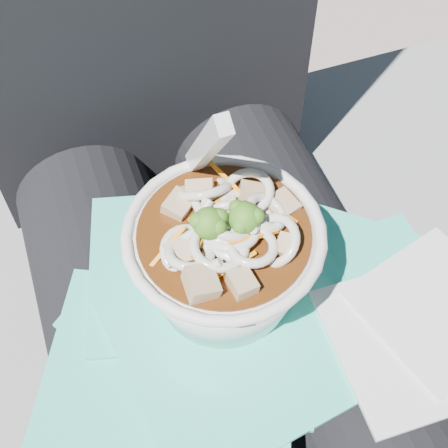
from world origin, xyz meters
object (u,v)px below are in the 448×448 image
object	(u,v)px
stone_ledge	(194,343)
udon_bowl	(224,253)
person_body	(199,255)
plastic_bag	(239,316)
lap	(232,350)

from	to	relation	value
stone_ledge	udon_bowl	distance (m)	0.46
stone_ledge	person_body	xyz separation A→B (m)	(0.00, -0.06, 0.32)
stone_ledge	person_body	distance (m)	0.33
stone_ledge	plastic_bag	size ratio (longest dim) A/B	2.57
stone_ledge	plastic_bag	world-z (taller)	plastic_bag
person_body	plastic_bag	size ratio (longest dim) A/B	2.53
stone_ledge	person_body	size ratio (longest dim) A/B	1.02
stone_ledge	udon_bowl	bearing A→B (deg)	-90.52
lap	plastic_bag	distance (m)	0.08
person_body	udon_bowl	xyz separation A→B (m)	(-0.00, -0.08, 0.11)
lap	person_body	bearing A→B (deg)	90.00
plastic_bag	udon_bowl	bearing A→B (deg)	99.46
person_body	plastic_bag	distance (m)	0.11
stone_ledge	udon_bowl	size ratio (longest dim) A/B	5.10
stone_ledge	plastic_bag	bearing A→B (deg)	-88.94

